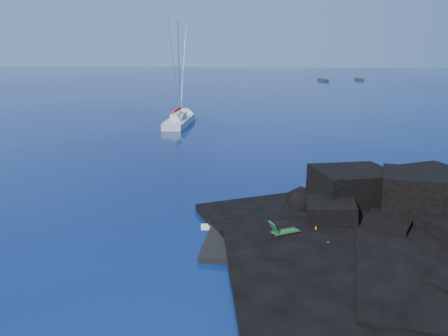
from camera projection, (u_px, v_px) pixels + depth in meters
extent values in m
plane|color=#030331|center=(201.00, 246.00, 25.21)|extent=(400.00, 400.00, 0.00)
cube|color=black|center=(279.00, 244.00, 25.55)|extent=(9.08, 6.86, 0.70)
cube|color=white|center=(321.00, 248.00, 24.19)|extent=(2.16, 1.65, 0.05)
cone|color=orange|center=(316.00, 229.00, 26.05)|extent=(0.41, 0.41, 0.49)
cube|color=#2A292F|center=(323.00, 81.00, 137.66)|extent=(2.84, 5.26, 0.67)
cube|color=#2A2B30|center=(359.00, 80.00, 140.97)|extent=(1.88, 4.97, 0.65)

